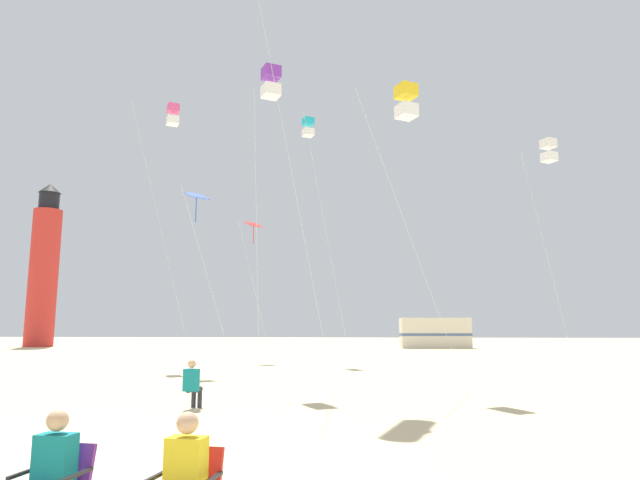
% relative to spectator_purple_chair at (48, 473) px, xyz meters
% --- Properties ---
extents(ground, '(200.00, 200.00, 0.00)m').
position_rel_spectator_purple_chair_xyz_m(ground, '(-0.75, 3.27, -0.61)').
color(ground, beige).
extents(spectator_purple_chair, '(0.36, 0.53, 1.16)m').
position_rel_spectator_purple_chair_xyz_m(spectator_purple_chair, '(0.00, 0.00, 0.00)').
color(spectator_purple_chair, '#147F84').
rests_on(spectator_purple_chair, ground).
extents(spectator_red_chair, '(0.37, 0.53, 1.16)m').
position_rel_spectator_purple_chair_xyz_m(spectator_red_chair, '(1.25, -0.03, 0.00)').
color(spectator_red_chair, yellow).
rests_on(spectator_red_chair, ground).
extents(kite_flyer_standing, '(0.37, 0.53, 1.16)m').
position_rel_spectator_purple_chair_xyz_m(kite_flyer_standing, '(-1.34, 8.27, 0.00)').
color(kite_flyer_standing, '#147F84').
rests_on(kite_flyer_standing, ground).
extents(kite_diamond_blue, '(2.55, 2.55, 7.90)m').
position_rel_spectator_purple_chair_xyz_m(kite_diamond_blue, '(-4.64, 18.34, 6.79)').
color(kite_diamond_blue, silver).
rests_on(kite_diamond_blue, ground).
extents(kite_box_violet, '(1.07, 1.07, 11.31)m').
position_rel_spectator_purple_chair_xyz_m(kite_box_violet, '(-0.58, 13.80, 10.10)').
color(kite_box_violet, silver).
rests_on(kite_box_violet, ground).
extents(kite_diamond_scarlet, '(1.93, 1.91, 8.19)m').
position_rel_spectator_purple_chair_xyz_m(kite_diamond_scarlet, '(-3.95, 27.02, 7.07)').
color(kite_diamond_scarlet, silver).
rests_on(kite_diamond_scarlet, ground).
extents(kite_box_white, '(1.82, 1.82, 11.19)m').
position_rel_spectator_purple_chair_xyz_m(kite_box_white, '(11.85, 22.50, 9.98)').
color(kite_box_white, silver).
rests_on(kite_box_white, ground).
extents(kite_box_cyan, '(2.86, 2.86, 14.55)m').
position_rel_spectator_purple_chair_xyz_m(kite_box_cyan, '(-0.71, 27.14, 13.32)').
color(kite_box_cyan, silver).
rests_on(kite_box_cyan, ground).
extents(kite_box_gold, '(3.13, 2.12, 10.00)m').
position_rel_spectator_purple_chair_xyz_m(kite_box_gold, '(4.21, 12.87, 8.79)').
color(kite_box_gold, silver).
rests_on(kite_box_gold, ground).
extents(kite_box_rainbow, '(3.51, 2.47, 13.91)m').
position_rel_spectator_purple_chair_xyz_m(kite_box_rainbow, '(-7.63, 22.87, 12.68)').
color(kite_box_rainbow, silver).
rests_on(kite_box_rainbow, ground).
extents(lighthouse_distant, '(2.80, 2.80, 16.80)m').
position_rel_spectator_purple_chair_xyz_m(lighthouse_distant, '(-30.37, 48.86, 7.22)').
color(lighthouse_distant, red).
rests_on(lighthouse_distant, ground).
extents(rv_van_cream, '(6.58, 2.76, 2.80)m').
position_rel_spectator_purple_chair_xyz_m(rv_van_cream, '(8.87, 48.56, 0.78)').
color(rv_van_cream, beige).
rests_on(rv_van_cream, ground).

